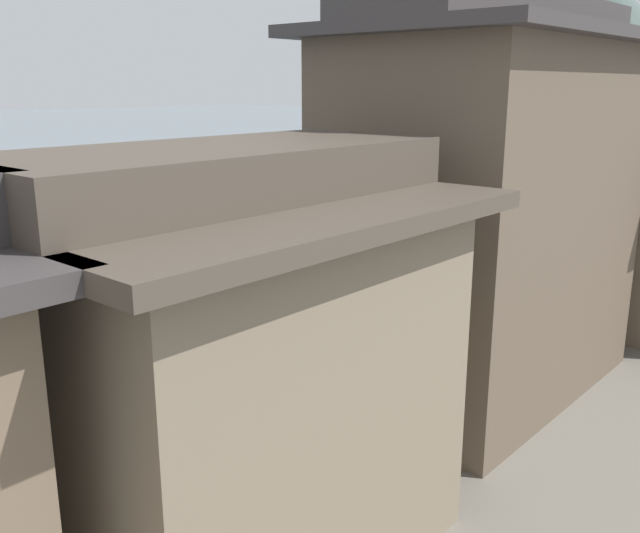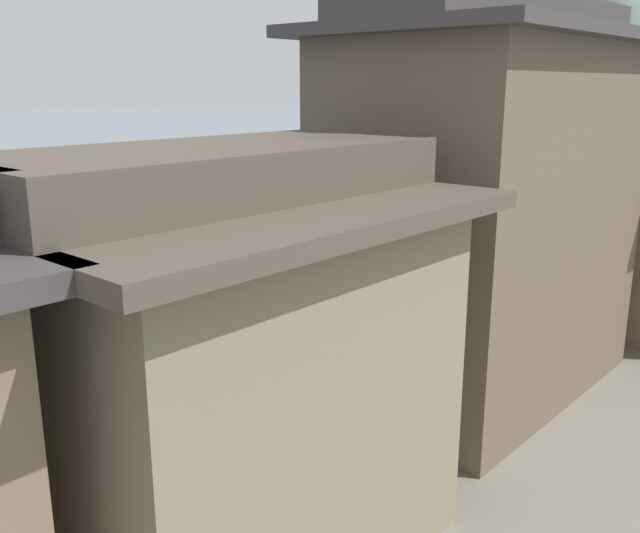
{
  "view_description": "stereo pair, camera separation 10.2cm",
  "coord_description": "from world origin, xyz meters",
  "px_view_note": "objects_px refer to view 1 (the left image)",
  "views": [
    {
      "loc": [
        17.18,
        4.93,
        7.57
      ],
      "look_at": [
        2.77,
        21.28,
        1.86
      ],
      "focal_mm": 38.95,
      "sensor_mm": 36.0,
      "label": 1
    },
    {
      "loc": [
        17.25,
        5.0,
        7.57
      ],
      "look_at": [
        2.77,
        21.28,
        1.86
      ],
      "focal_mm": 38.95,
      "sensor_mm": 36.0,
      "label": 2
    }
  ],
  "objects_px": {
    "house_waterfront_second": "(225,363)",
    "house_waterfront_narrow": "(634,216)",
    "boat_moored_second": "(392,218)",
    "boat_upstream_distant": "(374,321)",
    "boat_moored_third": "(505,269)",
    "boat_midriver_drifting": "(575,249)",
    "house_waterfront_tall": "(486,205)"
  },
  "relations": [
    {
      "from": "house_waterfront_second",
      "to": "house_waterfront_narrow",
      "type": "height_order",
      "value": "same"
    },
    {
      "from": "boat_moored_second",
      "to": "house_waterfront_second",
      "type": "bearing_deg",
      "value": -59.06
    },
    {
      "from": "boat_upstream_distant",
      "to": "house_waterfront_second",
      "type": "relative_size",
      "value": 0.73
    },
    {
      "from": "boat_moored_second",
      "to": "boat_upstream_distant",
      "type": "xyz_separation_m",
      "value": [
        10.23,
        -15.24,
        0.06
      ]
    },
    {
      "from": "boat_moored_second",
      "to": "boat_upstream_distant",
      "type": "height_order",
      "value": "boat_upstream_distant"
    },
    {
      "from": "boat_upstream_distant",
      "to": "house_waterfront_narrow",
      "type": "bearing_deg",
      "value": 41.61
    },
    {
      "from": "boat_moored_third",
      "to": "boat_upstream_distant",
      "type": "height_order",
      "value": "boat_upstream_distant"
    },
    {
      "from": "boat_moored_third",
      "to": "boat_midriver_drifting",
      "type": "xyz_separation_m",
      "value": [
        0.67,
        5.72,
        -0.04
      ]
    },
    {
      "from": "boat_moored_second",
      "to": "boat_moored_third",
      "type": "bearing_deg",
      "value": -31.27
    },
    {
      "from": "house_waterfront_tall",
      "to": "house_waterfront_narrow",
      "type": "xyz_separation_m",
      "value": [
        0.73,
        8.25,
        -1.3
      ]
    },
    {
      "from": "boat_upstream_distant",
      "to": "house_waterfront_narrow",
      "type": "height_order",
      "value": "house_waterfront_narrow"
    },
    {
      "from": "boat_moored_second",
      "to": "house_waterfront_second",
      "type": "distance_m",
      "value": 30.62
    },
    {
      "from": "boat_moored_second",
      "to": "house_waterfront_second",
      "type": "xyz_separation_m",
      "value": [
        15.64,
        -26.1,
        3.48
      ]
    },
    {
      "from": "house_waterfront_tall",
      "to": "house_waterfront_second",
      "type": "bearing_deg",
      "value": -88.86
    },
    {
      "from": "boat_moored_second",
      "to": "boat_upstream_distant",
      "type": "bearing_deg",
      "value": -56.13
    },
    {
      "from": "house_waterfront_second",
      "to": "house_waterfront_tall",
      "type": "distance_m",
      "value": 8.03
    },
    {
      "from": "boat_moored_second",
      "to": "house_waterfront_narrow",
      "type": "relative_size",
      "value": 0.65
    },
    {
      "from": "boat_moored_second",
      "to": "house_waterfront_tall",
      "type": "height_order",
      "value": "house_waterfront_tall"
    },
    {
      "from": "house_waterfront_tall",
      "to": "boat_upstream_distant",
      "type": "bearing_deg",
      "value": 150.81
    },
    {
      "from": "boat_midriver_drifting",
      "to": "house_waterfront_narrow",
      "type": "distance_m",
      "value": 11.36
    },
    {
      "from": "boat_midriver_drifting",
      "to": "house_waterfront_tall",
      "type": "xyz_separation_m",
      "value": [
        4.56,
        -17.67,
        4.81
      ]
    },
    {
      "from": "boat_moored_third",
      "to": "house_waterfront_second",
      "type": "height_order",
      "value": "house_waterfront_second"
    },
    {
      "from": "house_waterfront_second",
      "to": "boat_moored_second",
      "type": "bearing_deg",
      "value": 120.94
    },
    {
      "from": "house_waterfront_tall",
      "to": "boat_midriver_drifting",
      "type": "bearing_deg",
      "value": 104.46
    },
    {
      "from": "boat_moored_third",
      "to": "house_waterfront_tall",
      "type": "xyz_separation_m",
      "value": [
        5.22,
        -11.94,
        4.77
      ]
    },
    {
      "from": "boat_moored_third",
      "to": "house_waterfront_second",
      "type": "xyz_separation_m",
      "value": [
        5.38,
        -19.87,
        3.48
      ]
    },
    {
      "from": "boat_moored_second",
      "to": "house_waterfront_tall",
      "type": "xyz_separation_m",
      "value": [
        15.48,
        -18.18,
        4.77
      ]
    },
    {
      "from": "boat_moored_third",
      "to": "house_waterfront_second",
      "type": "relative_size",
      "value": 0.6
    },
    {
      "from": "house_waterfront_narrow",
      "to": "house_waterfront_second",
      "type": "bearing_deg",
      "value": -92.02
    },
    {
      "from": "boat_moored_second",
      "to": "house_waterfront_tall",
      "type": "relative_size",
      "value": 0.58
    },
    {
      "from": "boat_midriver_drifting",
      "to": "house_waterfront_second",
      "type": "relative_size",
      "value": 0.89
    },
    {
      "from": "boat_upstream_distant",
      "to": "house_waterfront_second",
      "type": "distance_m",
      "value": 12.6
    }
  ]
}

